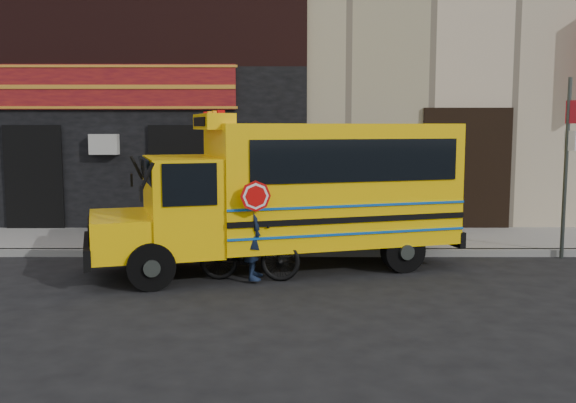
{
  "coord_description": "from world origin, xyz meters",
  "views": [
    {
      "loc": [
        -0.46,
        -10.55,
        2.71
      ],
      "look_at": [
        -0.47,
        1.85,
        1.24
      ],
      "focal_mm": 40.0,
      "sensor_mm": 36.0,
      "label": 1
    }
  ],
  "objects_px": {
    "sign_pole": "(567,161)",
    "bicycle": "(249,250)",
    "cyclist": "(254,229)",
    "school_bus": "(297,189)"
  },
  "relations": [
    {
      "from": "sign_pole",
      "to": "bicycle",
      "type": "relative_size",
      "value": 2.04
    },
    {
      "from": "sign_pole",
      "to": "bicycle",
      "type": "xyz_separation_m",
      "value": [
        -6.31,
        -1.91,
        -1.46
      ]
    },
    {
      "from": "school_bus",
      "to": "bicycle",
      "type": "bearing_deg",
      "value": -128.54
    },
    {
      "from": "sign_pole",
      "to": "cyclist",
      "type": "distance_m",
      "value": 6.6
    },
    {
      "from": "school_bus",
      "to": "cyclist",
      "type": "xyz_separation_m",
      "value": [
        -0.75,
        -1.12,
        -0.58
      ]
    },
    {
      "from": "sign_pole",
      "to": "bicycle",
      "type": "bearing_deg",
      "value": -163.19
    },
    {
      "from": "school_bus",
      "to": "bicycle",
      "type": "xyz_separation_m",
      "value": [
        -0.85,
        -1.07,
        -0.97
      ]
    },
    {
      "from": "bicycle",
      "to": "cyclist",
      "type": "bearing_deg",
      "value": -110.55
    },
    {
      "from": "school_bus",
      "to": "bicycle",
      "type": "relative_size",
      "value": 4.03
    },
    {
      "from": "sign_pole",
      "to": "bicycle",
      "type": "height_order",
      "value": "sign_pole"
    }
  ]
}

